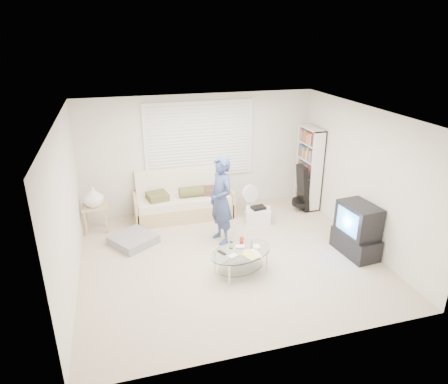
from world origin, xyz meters
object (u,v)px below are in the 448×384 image
object	(u,v)px
coffee_table	(241,255)
futon_sofa	(183,202)
tv_unit	(357,230)
bookshelf	(309,168)

from	to	relation	value
coffee_table	futon_sofa	bearing A→B (deg)	102.09
tv_unit	coffee_table	xyz separation A→B (m)	(-2.13, -0.04, -0.13)
tv_unit	coffee_table	size ratio (longest dim) A/B	0.77
bookshelf	tv_unit	bearing A→B (deg)	-93.34
futon_sofa	coffee_table	xyz separation A→B (m)	(0.51, -2.39, -0.01)
bookshelf	tv_unit	world-z (taller)	bookshelf
futon_sofa	coffee_table	distance (m)	2.44
tv_unit	coffee_table	world-z (taller)	tv_unit
coffee_table	bookshelf	bearing A→B (deg)	44.11
bookshelf	coffee_table	world-z (taller)	bookshelf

